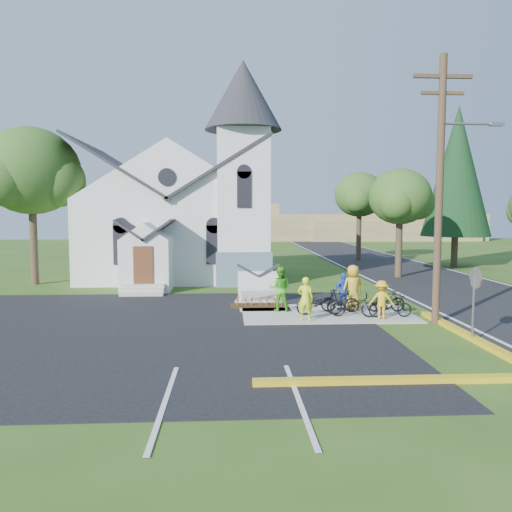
{
  "coord_description": "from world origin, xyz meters",
  "views": [
    {
      "loc": [
        -2.55,
        -19.84,
        4.23
      ],
      "look_at": [
        -1.21,
        5.0,
        2.05
      ],
      "focal_mm": 35.0,
      "sensor_mm": 36.0,
      "label": 1
    }
  ],
  "objects": [
    {
      "name": "cyclist_1",
      "position": [
        -0.4,
        1.08,
        1.0
      ],
      "size": [
        1.05,
        0.89,
        1.89
      ],
      "primitive_type": "imported",
      "rotation": [
        0.0,
        0.0,
        2.94
      ],
      "color": "green",
      "rests_on": "sidewalk"
    },
    {
      "name": "utility_pole",
      "position": [
        5.36,
        -1.5,
        5.4
      ],
      "size": [
        3.45,
        0.28,
        10.0
      ],
      "color": "#412E20",
      "rests_on": "ground"
    },
    {
      "name": "tree_road_near",
      "position": [
        8.5,
        12.0,
        5.21
      ],
      "size": [
        4.0,
        4.0,
        7.05
      ],
      "color": "#3C2B20",
      "rests_on": "ground"
    },
    {
      "name": "distant_hills",
      "position": [
        3.36,
        56.33,
        2.17
      ],
      "size": [
        61.0,
        10.0,
        5.6
      ],
      "color": "olive",
      "rests_on": "ground"
    },
    {
      "name": "tree_road_mid",
      "position": [
        9.0,
        24.0,
        5.78
      ],
      "size": [
        4.4,
        4.4,
        7.8
      ],
      "color": "#3C2B20",
      "rests_on": "ground"
    },
    {
      "name": "bike_0",
      "position": [
        1.13,
        0.12,
        0.55
      ],
      "size": [
        1.9,
        0.68,
        0.99
      ],
      "primitive_type": "imported",
      "rotation": [
        0.0,
        0.0,
        1.56
      ],
      "color": "black",
      "rests_on": "sidewalk"
    },
    {
      "name": "parking_lot",
      "position": [
        -7.0,
        -2.0,
        0.01
      ],
      "size": [
        20.0,
        16.0,
        0.02
      ],
      "primitive_type": "cube",
      "color": "black",
      "rests_on": "ground"
    },
    {
      "name": "bike_3",
      "position": [
        4.06,
        0.56,
        0.53
      ],
      "size": [
        1.59,
        0.49,
        0.95
      ],
      "primitive_type": "imported",
      "rotation": [
        0.0,
        0.0,
        1.6
      ],
      "color": "black",
      "rests_on": "sidewalk"
    },
    {
      "name": "road",
      "position": [
        10.0,
        15.0,
        0.01
      ],
      "size": [
        8.0,
        90.0,
        0.02
      ],
      "primitive_type": "cube",
      "color": "black",
      "rests_on": "ground"
    },
    {
      "name": "stop_sign",
      "position": [
        5.43,
        -4.2,
        1.78
      ],
      "size": [
        0.11,
        0.76,
        2.48
      ],
      "color": "gray",
      "rests_on": "ground"
    },
    {
      "name": "cyclist_3",
      "position": [
        3.43,
        -0.77,
        0.81
      ],
      "size": [
        1.08,
        0.76,
        1.52
      ],
      "primitive_type": "imported",
      "rotation": [
        0.0,
        0.0,
        2.92
      ],
      "color": "gold",
      "rests_on": "sidewalk"
    },
    {
      "name": "church_sign",
      "position": [
        -1.2,
        3.2,
        1.03
      ],
      "size": [
        2.2,
        0.4,
        1.7
      ],
      "color": "#AAA599",
      "rests_on": "ground"
    },
    {
      "name": "church",
      "position": [
        -5.48,
        12.48,
        5.25
      ],
      "size": [
        12.35,
        12.0,
        13.0
      ],
      "color": "silver",
      "rests_on": "ground"
    },
    {
      "name": "conifer",
      "position": [
        15.0,
        18.0,
        7.39
      ],
      "size": [
        5.2,
        5.2,
        12.4
      ],
      "color": "#3C2B20",
      "rests_on": "ground"
    },
    {
      "name": "cyclist_0",
      "position": [
        0.39,
        -0.91,
        0.91
      ],
      "size": [
        0.7,
        0.54,
        1.71
      ],
      "primitive_type": "imported",
      "rotation": [
        0.0,
        0.0,
        2.91
      ],
      "color": "#DCF81D",
      "rests_on": "sidewalk"
    },
    {
      "name": "cyclist_2",
      "position": [
        2.34,
        1.05,
        0.86
      ],
      "size": [
        1.03,
        0.68,
        1.62
      ],
      "primitive_type": "imported",
      "rotation": [
        0.0,
        0.0,
        3.47
      ],
      "color": "blue",
      "rests_on": "sidewalk"
    },
    {
      "name": "cyclist_4",
      "position": [
        2.72,
        0.96,
        1.03
      ],
      "size": [
        1.07,
        0.81,
        1.96
      ],
      "primitive_type": "imported",
      "rotation": [
        0.0,
        0.0,
        3.36
      ],
      "color": "gold",
      "rests_on": "sidewalk"
    },
    {
      "name": "tree_lot_corner",
      "position": [
        -14.0,
        10.0,
        6.6
      ],
      "size": [
        5.6,
        5.6,
        9.15
      ],
      "color": "#3C2B20",
      "rests_on": "ground"
    },
    {
      "name": "ground",
      "position": [
        0.0,
        0.0,
        0.0
      ],
      "size": [
        120.0,
        120.0,
        0.0
      ],
      "primitive_type": "plane",
      "color": "#2D5117",
      "rests_on": "ground"
    },
    {
      "name": "bike_2",
      "position": [
        2.42,
        -0.35,
        0.54
      ],
      "size": [
        1.96,
        0.99,
        0.98
      ],
      "primitive_type": "imported",
      "rotation": [
        0.0,
        0.0,
        1.38
      ],
      "color": "black",
      "rests_on": "sidewalk"
    },
    {
      "name": "bike_1",
      "position": [
        2.09,
        0.63,
        0.53
      ],
      "size": [
        1.65,
        0.73,
        0.96
      ],
      "primitive_type": "imported",
      "rotation": [
        0.0,
        0.0,
        1.39
      ],
      "color": "black",
      "rests_on": "sidewalk"
    },
    {
      "name": "sidewalk",
      "position": [
        1.5,
        0.5,
        0.03
      ],
      "size": [
        7.0,
        4.0,
        0.05
      ],
      "primitive_type": "cube",
      "color": "#AAA599",
      "rests_on": "ground"
    },
    {
      "name": "bike_4",
      "position": [
        3.87,
        -0.5,
        0.51
      ],
      "size": [
        1.74,
        0.63,
        0.91
      ],
      "primitive_type": "imported",
      "rotation": [
        0.0,
        0.0,
        1.56
      ],
      "color": "black",
      "rests_on": "sidewalk"
    },
    {
      "name": "flower_bed",
      "position": [
        -1.2,
        2.3,
        0.04
      ],
      "size": [
        2.6,
        1.1,
        0.07
      ],
      "primitive_type": "cube",
      "color": "#361D0E",
      "rests_on": "ground"
    }
  ]
}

